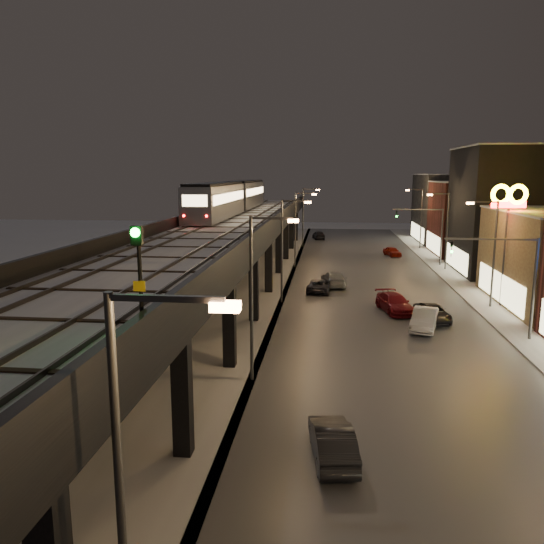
{
  "coord_description": "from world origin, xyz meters",
  "views": [
    {
      "loc": [
        3.35,
        -14.18,
        11.15
      ],
      "look_at": [
        -0.23,
        18.78,
        5.0
      ],
      "focal_mm": 35.0,
      "sensor_mm": 36.0,
      "label": 1
    }
  ],
  "objects": [
    {
      "name": "streetlight_right_2",
      "position": [
        16.73,
        31.0,
        5.24
      ],
      "size": [
        2.56,
        0.28,
        9.0
      ],
      "color": "#38383A",
      "rests_on": "ground"
    },
    {
      "name": "car_mid_dark",
      "position": [
        3.87,
        38.26,
        0.73
      ],
      "size": [
        2.75,
        5.3,
        1.47
      ],
      "primitive_type": "imported",
      "rotation": [
        0.0,
        0.0,
        3.28
      ],
      "color": "gray",
      "rests_on": "ground"
    },
    {
      "name": "car_onc_red",
      "position": [
        12.01,
        59.08,
        0.63
      ],
      "size": [
        2.5,
        3.95,
        1.25
      ],
      "primitive_type": "imported",
      "rotation": [
        0.0,
        0.0,
        0.3
      ],
      "color": "maroon",
      "rests_on": "ground"
    },
    {
      "name": "car_mid_silver",
      "position": [
        2.54,
        35.53,
        0.63
      ],
      "size": [
        2.53,
        4.74,
        1.27
      ],
      "primitive_type": "imported",
      "rotation": [
        0.0,
        0.0,
        3.05
      ],
      "color": "black",
      "rests_on": "ground"
    },
    {
      "name": "traffic_light_rig_a",
      "position": [
        15.84,
        22.0,
        4.5
      ],
      "size": [
        6.1,
        0.34,
        7.0
      ],
      "color": "#38383A",
      "rests_on": "ground"
    },
    {
      "name": "streetlight_left_2",
      "position": [
        -0.43,
        31.0,
        5.24
      ],
      "size": [
        2.57,
        0.28,
        9.0
      ],
      "color": "#38383A",
      "rests_on": "ground"
    },
    {
      "name": "streetlight_left_0",
      "position": [
        -0.43,
        -5.0,
        5.24
      ],
      "size": [
        2.57,
        0.28,
        9.0
      ],
      "color": "#38383A",
      "rests_on": "ground"
    },
    {
      "name": "car_far_white",
      "position": [
        1.53,
        77.43,
        0.72
      ],
      "size": [
        2.49,
        4.48,
        1.44
      ],
      "primitive_type": "imported",
      "rotation": [
        0.0,
        0.0,
        3.34
      ],
      "color": "black",
      "rests_on": "ground"
    },
    {
      "name": "car_near_white",
      "position": [
        3.64,
        5.3,
        0.72
      ],
      "size": [
        2.12,
        4.53,
        1.44
      ],
      "primitive_type": "imported",
      "rotation": [
        0.0,
        0.0,
        3.28
      ],
      "color": "black",
      "rests_on": "ground"
    },
    {
      "name": "under_viaduct_pavement",
      "position": [
        -6.0,
        35.0,
        0.03
      ],
      "size": [
        11.0,
        120.0,
        0.06
      ],
      "primitive_type": "cube",
      "color": "#9FA1A8",
      "rests_on": "ground"
    },
    {
      "name": "building_e",
      "position": [
        23.99,
        62.0,
        5.08
      ],
      "size": [
        12.2,
        12.2,
        10.16
      ],
      "color": "#582320",
      "rests_on": "ground"
    },
    {
      "name": "streetlight_left_1",
      "position": [
        -0.43,
        13.0,
        5.24
      ],
      "size": [
        2.57,
        0.28,
        9.0
      ],
      "color": "#38383A",
      "rests_on": "ground"
    },
    {
      "name": "car_onc_silver",
      "position": [
        10.32,
        23.77,
        0.76
      ],
      "size": [
        2.79,
        4.89,
        1.52
      ],
      "primitive_type": "imported",
      "rotation": [
        0.0,
        0.0,
        -0.27
      ],
      "color": "silver",
      "rests_on": "ground"
    },
    {
      "name": "rail_signal",
      "position": [
        -2.1,
        0.36,
        8.81
      ],
      "size": [
        0.36,
        0.43,
        3.08
      ],
      "color": "black",
      "rests_on": "viaduct_trackbed"
    },
    {
      "name": "viaduct_trackbed",
      "position": [
        -6.01,
        31.97,
        6.39
      ],
      "size": [
        8.4,
        100.0,
        0.32
      ],
      "color": "#B2B7C1",
      "rests_on": "elevated_viaduct"
    },
    {
      "name": "sign_mcdonalds",
      "position": [
        18.0,
        31.51,
        8.45
      ],
      "size": [
        3.08,
        0.66,
        10.34
      ],
      "color": "#38383A",
      "rests_on": "ground"
    },
    {
      "name": "building_d",
      "position": [
        23.99,
        48.0,
        7.08
      ],
      "size": [
        12.2,
        13.2,
        14.16
      ],
      "color": "black",
      "rests_on": "ground"
    },
    {
      "name": "road_surface",
      "position": [
        7.5,
        35.0,
        0.03
      ],
      "size": [
        17.0,
        120.0,
        0.06
      ],
      "primitive_type": "cube",
      "color": "#46474D",
      "rests_on": "ground"
    },
    {
      "name": "streetlight_right_3",
      "position": [
        16.73,
        49.0,
        5.24
      ],
      "size": [
        2.56,
        0.28,
        9.0
      ],
      "color": "#38383A",
      "rests_on": "ground"
    },
    {
      "name": "ground",
      "position": [
        0.0,
        0.0,
        0.0
      ],
      "size": [
        220.0,
        220.0,
        0.0
      ],
      "primitive_type": "plane",
      "color": "silver"
    },
    {
      "name": "subway_train",
      "position": [
        -8.5,
        50.37,
        8.43
      ],
      "size": [
        3.05,
        37.26,
        3.64
      ],
      "color": "gray",
      "rests_on": "viaduct_trackbed"
    },
    {
      "name": "elevated_viaduct",
      "position": [
        -6.0,
        31.84,
        5.62
      ],
      "size": [
        9.0,
        100.0,
        6.3
      ],
      "color": "black",
      "rests_on": "ground"
    },
    {
      "name": "streetlight_left_3",
      "position": [
        -0.43,
        49.0,
        5.24
      ],
      "size": [
        2.57,
        0.28,
        9.0
      ],
      "color": "#38383A",
      "rests_on": "ground"
    },
    {
      "name": "streetlight_left_4",
      "position": [
        -0.43,
        67.0,
        5.24
      ],
      "size": [
        2.57,
        0.28,
        9.0
      ],
      "color": "#38383A",
      "rests_on": "ground"
    },
    {
      "name": "viaduct_parapet_streetside",
      "position": [
        -1.65,
        32.0,
        6.85
      ],
      "size": [
        0.3,
        100.0,
        1.1
      ],
      "primitive_type": "cube",
      "color": "black",
      "rests_on": "elevated_viaduct"
    },
    {
      "name": "car_onc_dark",
      "position": [
        11.35,
        26.18,
        0.63
      ],
      "size": [
        2.51,
        4.72,
        1.26
      ],
      "primitive_type": "imported",
      "rotation": [
        0.0,
        0.0,
        0.09
      ],
      "color": "black",
      "rests_on": "ground"
    },
    {
      "name": "car_onc_white",
      "position": [
        8.77,
        28.6,
        0.73
      ],
      "size": [
        3.18,
        5.38,
        1.46
      ],
      "primitive_type": "imported",
      "rotation": [
        0.0,
        0.0,
        0.24
      ],
      "color": "maroon",
      "rests_on": "ground"
    },
    {
      "name": "streetlight_right_4",
      "position": [
        16.73,
        67.0,
        5.24
      ],
      "size": [
        2.56,
        0.28,
        9.0
      ],
      "color": "#38383A",
      "rests_on": "ground"
    },
    {
      "name": "traffic_light_rig_b",
      "position": [
        15.84,
        52.0,
        4.5
      ],
      "size": [
        6.1,
        0.34,
        7.0
      ],
      "color": "#38383A",
      "rests_on": "ground"
    },
    {
      "name": "viaduct_parapet_far",
      "position": [
        -10.35,
        32.0,
        6.85
      ],
      "size": [
        0.3,
        100.0,
        1.1
      ],
      "primitive_type": "cube",
      "color": "black",
      "rests_on": "elevated_viaduct"
    },
    {
      "name": "building_f",
      "position": [
        23.99,
        76.0,
        5.58
      ],
      "size": [
        12.2,
        16.2,
        11.16
      ],
      "color": "#232325",
      "rests_on": "ground"
    },
    {
      "name": "sidewalk_right",
      "position": [
        17.5,
        35.0,
        0.07
      ],
      "size": [
        4.0,
        120.0,
        0.14
      ],
      "primitive_type": "cube",
      "color": "#9FA1A8",
      "rests_on": "ground"
    }
  ]
}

